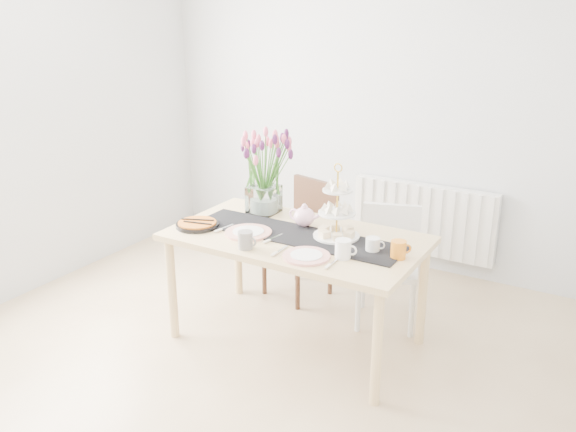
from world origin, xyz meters
The scene contains 16 objects.
room_shell centered at (0.00, 0.00, 1.30)m, with size 4.50×4.50×4.50m.
radiator centered at (0.50, 2.19, 0.45)m, with size 1.20×0.08×0.60m, color white.
dining_table centered at (0.17, 0.66, 0.67)m, with size 1.60×0.90×0.75m.
chair_brown centered at (-0.14, 1.34, 0.51)m, with size 0.53×0.53×0.88m.
chair_white centered at (0.57, 1.27, 0.47)m, with size 0.51×0.51×0.82m.
table_runner centered at (0.17, 0.66, 0.75)m, with size 1.40×0.35×0.01m, color black.
tulip_vase centered at (-0.25, 0.93, 1.14)m, with size 0.70×0.70×0.60m.
cake_stand centered at (0.40, 0.75, 0.87)m, with size 0.29×0.29×0.43m.
teapot centered at (0.13, 0.82, 0.82)m, with size 0.22×0.18×0.15m, color silver, non-canonical shape.
cream_jug centered at (0.69, 0.66, 0.79)m, with size 0.09×0.09×0.09m, color silver.
tart_tin centered at (-0.47, 0.46, 0.77)m, with size 0.28×0.28×0.03m.
mug_grey centered at (0.01, 0.31, 0.80)m, with size 0.09×0.09×0.11m, color slate.
mug_white centered at (0.58, 0.48, 0.81)m, with size 0.09×0.09×0.11m, color white.
mug_orange centered at (0.85, 0.64, 0.80)m, with size 0.09×0.09×0.11m, color orange.
plate_left centered at (-0.11, 0.53, 0.76)m, with size 0.30×0.30×0.02m, color silver.
plate_right centered at (0.39, 0.38, 0.76)m, with size 0.28×0.28×0.01m, color white.
Camera 1 is at (1.95, -2.47, 2.14)m, focal length 38.00 mm.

